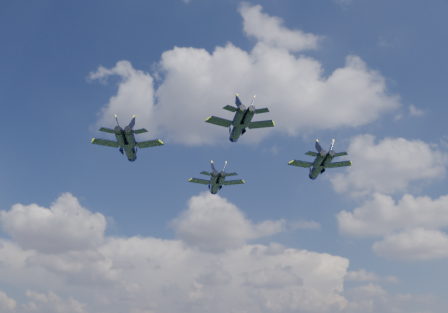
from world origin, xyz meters
TOP-DOWN VIEW (x-y plane):
  - jet_lead at (-8.17, 19.53)m, footprint 12.40×16.88m
  - jet_left at (-21.48, -1.49)m, footprint 13.68×18.37m
  - jet_right at (15.58, 10.07)m, footprint 12.74×17.04m
  - jet_slot at (2.58, -11.74)m, footprint 11.15×15.39m

SIDE VIEW (x-z plane):
  - jet_right at x=15.58m, z-range 58.91..62.92m
  - jet_slot at x=2.58m, z-range 59.55..63.19m
  - jet_lead at x=-8.17m, z-range 59.83..63.81m
  - jet_left at x=-21.48m, z-range 61.60..65.92m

